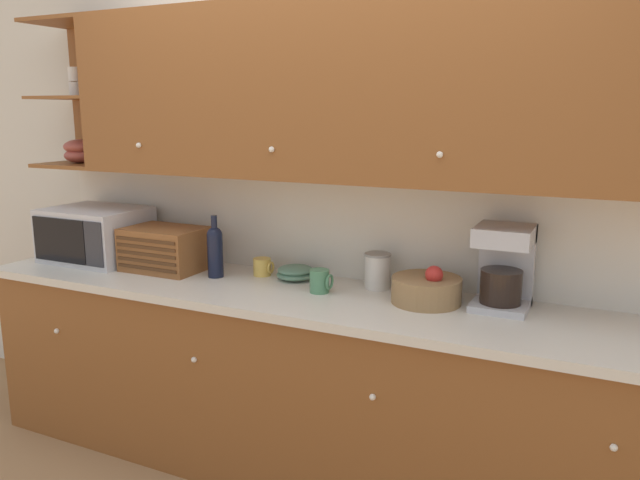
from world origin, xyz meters
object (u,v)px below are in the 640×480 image
bread_box (165,249)px  wine_bottle (215,249)px  coffee_maker (504,266)px  fruit_basket (427,289)px  mug_blue_second (320,281)px  bowl_stack_on_counter (295,272)px  mug (263,267)px  storage_canister (377,271)px  microwave (96,234)px

bread_box → wine_bottle: bearing=-0.9°
coffee_maker → fruit_basket: bearing=-164.5°
wine_bottle → mug_blue_second: bearing=-1.9°
wine_bottle → bowl_stack_on_counter: 0.41m
bowl_stack_on_counter → fruit_basket: (0.69, -0.09, 0.03)m
bread_box → coffee_maker: (1.68, 0.12, 0.07)m
mug → coffee_maker: bearing=-0.1°
storage_canister → microwave: bearing=-174.6°
bread_box → bowl_stack_on_counter: (0.70, 0.13, -0.08)m
microwave → bowl_stack_on_counter: bearing=6.1°
microwave → fruit_basket: 1.86m
microwave → mug_blue_second: bearing=-1.1°
mug → coffee_maker: 1.18m
coffee_maker → mug: bearing=179.9°
mug → storage_canister: size_ratio=0.60×
wine_bottle → mug: wine_bottle is taller
wine_bottle → storage_canister: bearing=11.1°
storage_canister → fruit_basket: fruit_basket is taller
mug_blue_second → coffee_maker: coffee_maker is taller
microwave → mug: (0.99, 0.12, -0.10)m
mug → coffee_maker: coffee_maker is taller
bowl_stack_on_counter → coffee_maker: 1.00m
bowl_stack_on_counter → storage_canister: (0.42, 0.03, 0.05)m
microwave → fruit_basket: (1.86, 0.03, -0.09)m
fruit_basket → mug_blue_second: bearing=-173.2°
microwave → coffee_maker: bearing=3.1°
mug → storage_canister: bearing=3.0°
wine_bottle → storage_canister: size_ratio=1.86×
mug → storage_canister: 0.60m
wine_bottle → fruit_basket: size_ratio=1.04×
wine_bottle → bread_box: bearing=179.1°
bowl_stack_on_counter → storage_canister: storage_canister is taller
bowl_stack_on_counter → mug_blue_second: 0.26m
mug → mug_blue_second: 0.41m
bread_box → coffee_maker: 1.69m
microwave → mug_blue_second: microwave is taller
microwave → storage_canister: microwave is taller
bread_box → wine_bottle: 0.32m
fruit_basket → coffee_maker: (0.30, 0.08, 0.12)m
bread_box → fruit_basket: bearing=1.4°
wine_bottle → coffee_maker: size_ratio=0.88×
mug → bowl_stack_on_counter: (0.18, 0.01, -0.01)m
coffee_maker → microwave: bearing=-176.9°
mug → fruit_basket: 0.87m
microwave → mug: 1.00m
mug → fruit_basket: bearing=-5.6°
microwave → fruit_basket: bearing=1.0°
mug_blue_second → storage_canister: 0.28m
bread_box → bowl_stack_on_counter: size_ratio=2.16×
wine_bottle → bowl_stack_on_counter: size_ratio=1.67×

